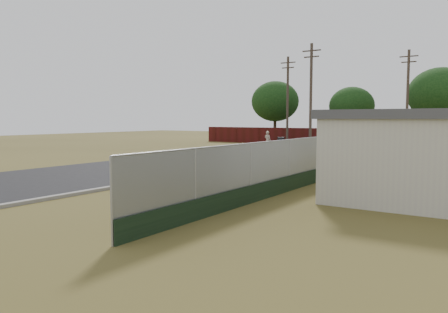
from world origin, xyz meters
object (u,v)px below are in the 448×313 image
Objects in this scene: fire_hydrant at (154,208)px; trash_bin at (281,142)px; pickup_truck at (334,146)px; pedestrian at (268,140)px; mailbox at (230,154)px.

trash_bin is at bearing 110.15° from fire_hydrant.
pickup_truck is 3.35× the size of pedestrian.
pickup_truck is 8.57m from pedestrian.
pedestrian is (-10.31, 25.90, 0.49)m from fire_hydrant.
fire_hydrant is 0.68× the size of mailbox.
trash_bin is (-8.26, 8.12, -0.28)m from pickup_truck.
mailbox reaches higher than fire_hydrant.
pickup_truck is 11.59m from trash_bin.
pedestrian is 1.72× the size of trash_bin.
mailbox is at bearing 114.40° from pedestrian.
fire_hydrant is 12.13m from mailbox.
pickup_truck is at bearing 155.73° from pedestrian.
mailbox is 19.86m from trash_bin.
trash_bin is at bearing -76.63° from pedestrian.
mailbox is 10.91m from pickup_truck.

